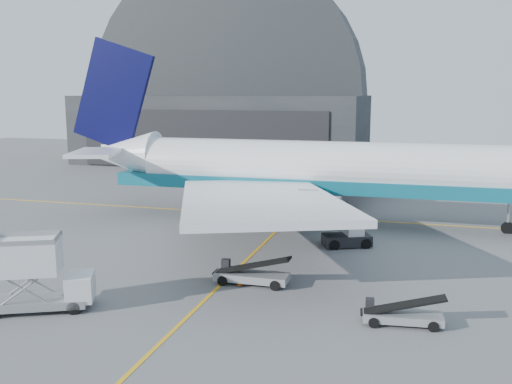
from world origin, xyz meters
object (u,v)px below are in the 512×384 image
(pushback_tug, at_px, (348,238))
(belt_loader_b, at_px, (401,315))
(airliner, at_px, (313,170))
(catering_truck, at_px, (34,275))
(belt_loader_a, at_px, (251,275))

(pushback_tug, distance_m, belt_loader_b, 16.23)
(airliner, bearing_deg, belt_loader_b, -68.79)
(catering_truck, relative_size, belt_loader_a, 1.24)
(pushback_tug, height_order, belt_loader_a, belt_loader_a)
(airliner, bearing_deg, pushback_tug, -61.45)
(catering_truck, bearing_deg, belt_loader_a, 11.25)
(airliner, bearing_deg, belt_loader_a, -91.67)
(belt_loader_b, bearing_deg, belt_loader_a, 150.67)
(airliner, xyz_separation_m, belt_loader_b, (9.21, -23.73, -4.60))
(airliner, relative_size, catering_truck, 8.11)
(pushback_tug, xyz_separation_m, belt_loader_a, (-5.04, -11.33, -0.05))
(belt_loader_a, distance_m, belt_loader_b, 10.64)
(airliner, bearing_deg, catering_truck, -112.45)
(pushback_tug, distance_m, belt_loader_a, 12.40)
(airliner, height_order, catering_truck, airliner)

